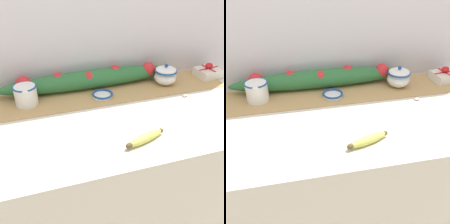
{
  "view_description": "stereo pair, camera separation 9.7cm",
  "coord_description": "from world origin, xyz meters",
  "views": [
    {
      "loc": [
        -0.29,
        -1.03,
        1.56
      ],
      "look_at": [
        0.02,
        -0.04,
        0.91
      ],
      "focal_mm": 45.0,
      "sensor_mm": 36.0,
      "label": 1
    },
    {
      "loc": [
        -0.2,
        -1.05,
        1.56
      ],
      "look_at": [
        0.02,
        -0.04,
        0.91
      ],
      "focal_mm": 45.0,
      "sensor_mm": 36.0,
      "label": 2
    }
  ],
  "objects": [
    {
      "name": "banana",
      "position": [
        0.1,
        -0.22,
        0.88
      ],
      "size": [
        0.19,
        0.09,
        0.04
      ],
      "rotation": [
        0.0,
        0.0,
        0.32
      ],
      "color": "#CCD156",
      "rests_on": "countertop"
    },
    {
      "name": "cream_pitcher",
      "position": [
        -0.33,
        0.22,
        0.92
      ],
      "size": [
        0.11,
        0.13,
        0.1
      ],
      "color": "white",
      "rests_on": "countertop"
    },
    {
      "name": "spoon",
      "position": [
        0.44,
        0.06,
        0.87
      ],
      "size": [
        0.16,
        0.1,
        0.01
      ],
      "rotation": [
        0.0,
        0.0,
        0.5
      ],
      "color": "#A89E89",
      "rests_on": "countertop"
    },
    {
      "name": "poinsettia_garland",
      "position": [
        0.0,
        0.3,
        0.92
      ],
      "size": [
        0.94,
        0.11,
        0.11
      ],
      "color": "#2D6B38",
      "rests_on": "countertop"
    },
    {
      "name": "countertop",
      "position": [
        0.0,
        0.0,
        0.43
      ],
      "size": [
        1.59,
        0.72,
        0.86
      ],
      "primitive_type": "cube",
      "color": "beige",
      "rests_on": "ground_plane"
    },
    {
      "name": "table_runner",
      "position": [
        0.0,
        0.22,
        0.87
      ],
      "size": [
        1.47,
        0.26,
        0.0
      ],
      "primitive_type": "cube",
      "color": "tan",
      "rests_on": "countertop"
    },
    {
      "name": "back_wall",
      "position": [
        0.0,
        0.38,
        1.2
      ],
      "size": [
        2.39,
        0.04,
        2.4
      ],
      "primitive_type": "cube",
      "color": "silver",
      "rests_on": "ground_plane"
    },
    {
      "name": "small_dish",
      "position": [
        0.05,
        0.18,
        0.88
      ],
      "size": [
        0.11,
        0.11,
        0.02
      ],
      "color": "white",
      "rests_on": "countertop"
    },
    {
      "name": "gift_box",
      "position": [
        0.7,
        0.23,
        0.9
      ],
      "size": [
        0.15,
        0.13,
        0.08
      ],
      "rotation": [
        0.0,
        0.0,
        0.15
      ],
      "color": "silver",
      "rests_on": "countertop"
    },
    {
      "name": "sugar_bowl",
      "position": [
        0.42,
        0.22,
        0.92
      ],
      "size": [
        0.12,
        0.12,
        0.12
      ],
      "color": "white",
      "rests_on": "countertop"
    }
  ]
}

